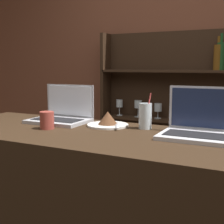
% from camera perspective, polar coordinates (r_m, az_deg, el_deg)
% --- Properties ---
extents(back_wall, '(7.00, 0.06, 2.70)m').
position_cam_1_polar(back_wall, '(2.76, 14.49, 7.33)').
color(back_wall, brown).
rests_on(back_wall, ground_plane).
extents(back_shelf, '(1.42, 0.18, 1.68)m').
position_cam_1_polar(back_shelf, '(2.75, 12.45, -2.46)').
color(back_shelf, '#332114').
rests_on(back_shelf, ground_plane).
extents(laptop_near, '(0.33, 0.24, 0.21)m').
position_cam_1_polar(laptop_near, '(1.82, -9.10, -0.38)').
color(laptop_near, '#ADADB2').
rests_on(laptop_near, bar_counter).
extents(laptop_far, '(0.33, 0.24, 0.22)m').
position_cam_1_polar(laptop_far, '(1.46, 15.74, -2.60)').
color(laptop_far, silver).
rests_on(laptop_far, bar_counter).
extents(cake_plate, '(0.22, 0.22, 0.08)m').
position_cam_1_polar(cake_plate, '(1.66, -0.77, -1.60)').
color(cake_plate, silver).
rests_on(cake_plate, bar_counter).
extents(water_glass, '(0.07, 0.07, 0.18)m').
position_cam_1_polar(water_glass, '(1.59, 6.10, -0.72)').
color(water_glass, silver).
rests_on(water_glass, bar_counter).
extents(coffee_cup, '(0.07, 0.07, 0.09)m').
position_cam_1_polar(coffee_cup, '(1.62, -11.81, -1.48)').
color(coffee_cup, '#993D33').
rests_on(coffee_cup, bar_counter).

